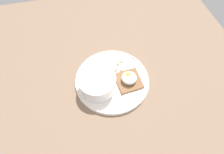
% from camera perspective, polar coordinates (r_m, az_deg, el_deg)
% --- Properties ---
extents(ground_plane, '(1.20, 1.20, 0.02)m').
position_cam_1_polar(ground_plane, '(0.71, 0.00, -1.67)').
color(ground_plane, '#7A614D').
rests_on(ground_plane, ground).
extents(plate, '(0.29, 0.29, 0.02)m').
position_cam_1_polar(plate, '(0.70, 0.00, -0.94)').
color(plate, white).
rests_on(plate, ground_plane).
extents(oatmeal_bowl, '(0.14, 0.14, 0.07)m').
position_cam_1_polar(oatmeal_bowl, '(0.65, -4.73, -1.93)').
color(oatmeal_bowl, white).
rests_on(oatmeal_bowl, plate).
extents(toast_slice, '(0.10, 0.10, 0.01)m').
position_cam_1_polar(toast_slice, '(0.69, 5.50, -1.15)').
color(toast_slice, brown).
rests_on(toast_slice, plate).
extents(poached_egg, '(0.06, 0.06, 0.04)m').
position_cam_1_polar(poached_egg, '(0.67, 5.59, -0.20)').
color(poached_egg, white).
rests_on(poached_egg, toast_slice).
extents(banana_slice_front, '(0.04, 0.04, 0.02)m').
position_cam_1_polar(banana_slice_front, '(0.71, 0.30, 3.02)').
color(banana_slice_front, beige).
rests_on(banana_slice_front, plate).
extents(banana_slice_left, '(0.03, 0.03, 0.01)m').
position_cam_1_polar(banana_slice_left, '(0.75, 0.53, 6.41)').
color(banana_slice_left, '#F9E7C5').
rests_on(banana_slice_left, plate).
extents(banana_slice_back, '(0.04, 0.04, 0.02)m').
position_cam_1_polar(banana_slice_back, '(0.73, 1.52, 5.04)').
color(banana_slice_back, '#F5F1C7').
rests_on(banana_slice_back, plate).
extents(banana_slice_right, '(0.05, 0.05, 0.01)m').
position_cam_1_polar(banana_slice_right, '(0.75, 2.92, 6.05)').
color(banana_slice_right, '#F5E8BD').
rests_on(banana_slice_right, plate).
extents(banana_slice_inner, '(0.05, 0.05, 0.01)m').
position_cam_1_polar(banana_slice_inner, '(0.72, -2.22, 3.62)').
color(banana_slice_inner, beige).
rests_on(banana_slice_inner, plate).
extents(banana_slice_outer, '(0.05, 0.05, 0.01)m').
position_cam_1_polar(banana_slice_outer, '(0.73, -0.30, 4.97)').
color(banana_slice_outer, beige).
rests_on(banana_slice_outer, plate).
extents(banana_slice_upper, '(0.04, 0.04, 0.01)m').
position_cam_1_polar(banana_slice_upper, '(0.72, 3.85, 3.00)').
color(banana_slice_upper, '#EDECC0').
rests_on(banana_slice_upper, plate).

